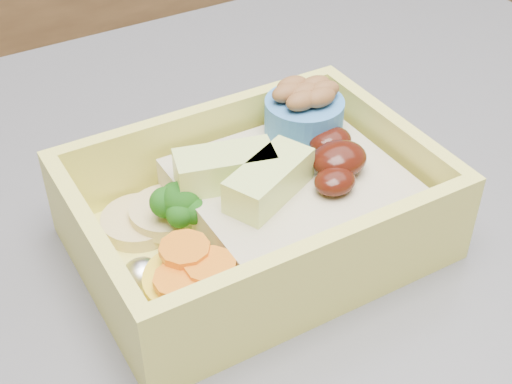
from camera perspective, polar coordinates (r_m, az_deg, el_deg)
bento_box at (r=0.42m, az=0.60°, el=-0.98°), size 0.21×0.15×0.07m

